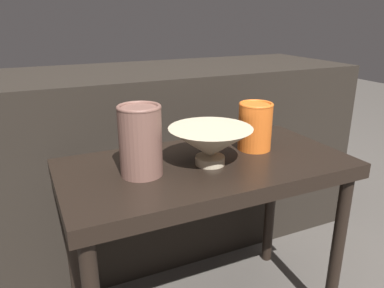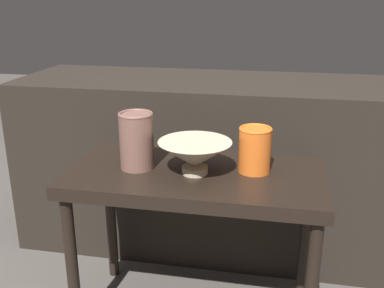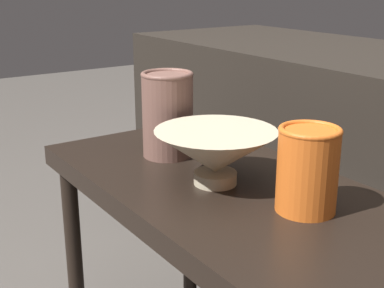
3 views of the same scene
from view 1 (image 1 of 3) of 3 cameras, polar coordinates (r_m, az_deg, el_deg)
table at (r=1.01m, az=2.19°, el=-6.06°), size 0.76×0.39×0.51m
couch_backdrop at (r=1.48m, az=-6.72°, el=-2.14°), size 1.59×0.50×0.69m
bowl at (r=0.95m, az=2.63°, el=0.15°), size 0.21×0.21×0.10m
vase_textured_left at (r=0.89m, az=-7.87°, el=0.66°), size 0.10×0.10×0.17m
vase_colorful_right at (r=1.07m, az=9.59°, el=2.81°), size 0.10×0.10×0.14m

